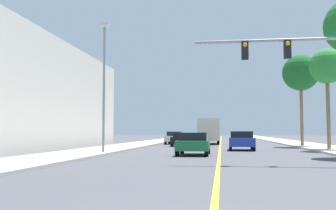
{
  "coord_description": "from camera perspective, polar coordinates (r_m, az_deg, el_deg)",
  "views": [
    {
      "loc": [
        0.15,
        -4.53,
        1.46
      ],
      "look_at": [
        -3.92,
        24.98,
        3.48
      ],
      "focal_mm": 41.55,
      "sensor_mm": 36.0,
      "label": 1
    }
  ],
  "objects": [
    {
      "name": "ground",
      "position": [
        46.55,
        7.71,
        -5.65
      ],
      "size": [
        192.0,
        192.0,
        0.0
      ],
      "primitive_type": "plane",
      "color": "#47474C"
    },
    {
      "name": "sidewalk_left",
      "position": [
        47.38,
        -2.93,
        -5.56
      ],
      "size": [
        3.89,
        168.0,
        0.15
      ],
      "primitive_type": "cube",
      "color": "#B2ADA3",
      "rests_on": "ground"
    },
    {
      "name": "sidewalk_right",
      "position": [
        47.32,
        18.35,
        -5.37
      ],
      "size": [
        3.89,
        168.0,
        0.15
      ],
      "primitive_type": "cube",
      "color": "beige",
      "rests_on": "ground"
    },
    {
      "name": "lane_marking_center",
      "position": [
        46.55,
        7.71,
        -5.65
      ],
      "size": [
        0.16,
        144.0,
        0.01
      ],
      "primitive_type": "cube",
      "color": "yellow",
      "rests_on": "ground"
    },
    {
      "name": "traffic_signal_mast",
      "position": [
        18.99,
        21.6,
        5.56
      ],
      "size": [
        8.33,
        0.36,
        6.07
      ],
      "color": "gray",
      "rests_on": "sidewalk_right"
    },
    {
      "name": "street_lamp",
      "position": [
        25.12,
        -9.38,
        3.61
      ],
      "size": [
        0.56,
        0.28,
        8.28
      ],
      "color": "gray",
      "rests_on": "sidewalk_left"
    },
    {
      "name": "palm_mid",
      "position": [
        32.3,
        22.29,
        5.15
      ],
      "size": [
        2.69,
        2.69,
        7.65
      ],
      "color": "brown",
      "rests_on": "sidewalk_right"
    },
    {
      "name": "palm_far",
      "position": [
        39.28,
        18.89,
        4.44
      ],
      "size": [
        3.46,
        3.46,
        8.64
      ],
      "color": "brown",
      "rests_on": "sidewalk_right"
    },
    {
      "name": "car_silver",
      "position": [
        44.75,
        0.95,
        -4.8
      ],
      "size": [
        1.86,
        4.06,
        1.44
      ],
      "rotation": [
        0.0,
        0.0,
        3.13
      ],
      "color": "#BCBCC1",
      "rests_on": "ground"
    },
    {
      "name": "car_green",
      "position": [
        24.12,
        3.76,
        -5.65
      ],
      "size": [
        1.95,
        3.86,
        1.38
      ],
      "rotation": [
        0.0,
        0.0,
        -0.0
      ],
      "color": "#196638",
      "rests_on": "ground"
    },
    {
      "name": "car_blue",
      "position": [
        30.85,
        10.75,
        -5.13
      ],
      "size": [
        2.01,
        3.9,
        1.46
      ],
      "rotation": [
        0.0,
        0.0,
        -0.02
      ],
      "color": "#1E389E",
      "rests_on": "ground"
    },
    {
      "name": "car_black",
      "position": [
        38.65,
        2.13,
        -5.01
      ],
      "size": [
        1.93,
        4.32,
        1.31
      ],
      "rotation": [
        0.0,
        0.0,
        -0.02
      ],
      "color": "black",
      "rests_on": "ground"
    },
    {
      "name": "delivery_truck",
      "position": [
        45.56,
        6.04,
        -3.76
      ],
      "size": [
        2.49,
        7.77,
        2.86
      ],
      "rotation": [
        0.0,
        0.0,
        0.01
      ],
      "color": "red",
      "rests_on": "ground"
    }
  ]
}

